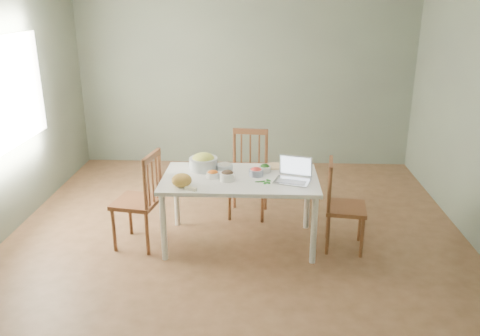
{
  "coord_description": "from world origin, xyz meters",
  "views": [
    {
      "loc": [
        0.26,
        -4.84,
        2.5
      ],
      "look_at": [
        0.05,
        -0.17,
        0.84
      ],
      "focal_mm": 36.66,
      "sensor_mm": 36.0,
      "label": 1
    }
  ],
  "objects_px": {
    "bread_boule": "(182,180)",
    "chair_far": "(248,175)",
    "chair_left": "(137,200)",
    "chair_right": "(346,206)",
    "bowl_squash": "(203,162)",
    "laptop": "(292,171)",
    "dining_table": "(240,210)"
  },
  "relations": [
    {
      "from": "chair_left",
      "to": "bread_boule",
      "type": "distance_m",
      "value": 0.62
    },
    {
      "from": "chair_left",
      "to": "bread_boule",
      "type": "height_order",
      "value": "chair_left"
    },
    {
      "from": "chair_left",
      "to": "chair_right",
      "type": "bearing_deg",
      "value": 101.03
    },
    {
      "from": "dining_table",
      "to": "bowl_squash",
      "type": "bearing_deg",
      "value": 150.91
    },
    {
      "from": "chair_left",
      "to": "chair_right",
      "type": "relative_size",
      "value": 1.08
    },
    {
      "from": "bowl_squash",
      "to": "laptop",
      "type": "relative_size",
      "value": 0.88
    },
    {
      "from": "chair_left",
      "to": "bread_boule",
      "type": "bearing_deg",
      "value": 79.5
    },
    {
      "from": "chair_right",
      "to": "bowl_squash",
      "type": "bearing_deg",
      "value": 86.94
    },
    {
      "from": "chair_far",
      "to": "bowl_squash",
      "type": "distance_m",
      "value": 0.74
    },
    {
      "from": "bread_boule",
      "to": "laptop",
      "type": "height_order",
      "value": "laptop"
    },
    {
      "from": "chair_far",
      "to": "chair_right",
      "type": "xyz_separation_m",
      "value": [
        1.02,
        -0.76,
        -0.04
      ]
    },
    {
      "from": "dining_table",
      "to": "chair_far",
      "type": "height_order",
      "value": "chair_far"
    },
    {
      "from": "dining_table",
      "to": "chair_right",
      "type": "xyz_separation_m",
      "value": [
        1.09,
        -0.06,
        0.1
      ]
    },
    {
      "from": "bread_boule",
      "to": "chair_far",
      "type": "bearing_deg",
      "value": 58.0
    },
    {
      "from": "bread_boule",
      "to": "chair_left",
      "type": "bearing_deg",
      "value": 159.12
    },
    {
      "from": "dining_table",
      "to": "chair_far",
      "type": "distance_m",
      "value": 0.72
    },
    {
      "from": "laptop",
      "to": "dining_table",
      "type": "bearing_deg",
      "value": -175.11
    },
    {
      "from": "chair_far",
      "to": "laptop",
      "type": "distance_m",
      "value": 1.0
    },
    {
      "from": "dining_table",
      "to": "chair_left",
      "type": "height_order",
      "value": "chair_left"
    },
    {
      "from": "dining_table",
      "to": "bowl_squash",
      "type": "xyz_separation_m",
      "value": [
        -0.4,
        0.22,
        0.46
      ]
    },
    {
      "from": "chair_left",
      "to": "laptop",
      "type": "bearing_deg",
      "value": 99.38
    },
    {
      "from": "bread_boule",
      "to": "bowl_squash",
      "type": "xyz_separation_m",
      "value": [
        0.15,
        0.5,
        0.02
      ]
    },
    {
      "from": "chair_left",
      "to": "bowl_squash",
      "type": "distance_m",
      "value": 0.8
    },
    {
      "from": "chair_far",
      "to": "chair_left",
      "type": "relative_size",
      "value": 1.0
    },
    {
      "from": "bowl_squash",
      "to": "chair_right",
      "type": "bearing_deg",
      "value": -10.61
    },
    {
      "from": "dining_table",
      "to": "chair_left",
      "type": "xyz_separation_m",
      "value": [
        -1.06,
        -0.08,
        0.14
      ]
    },
    {
      "from": "dining_table",
      "to": "bread_boule",
      "type": "relative_size",
      "value": 8.08
    },
    {
      "from": "chair_right",
      "to": "bread_boule",
      "type": "xyz_separation_m",
      "value": [
        -1.64,
        -0.22,
        0.34
      ]
    },
    {
      "from": "chair_far",
      "to": "bowl_squash",
      "type": "height_order",
      "value": "chair_far"
    },
    {
      "from": "bowl_squash",
      "to": "laptop",
      "type": "distance_m",
      "value": 0.98
    },
    {
      "from": "chair_far",
      "to": "laptop",
      "type": "relative_size",
      "value": 2.98
    },
    {
      "from": "bread_boule",
      "to": "chair_right",
      "type": "bearing_deg",
      "value": 7.63
    }
  ]
}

